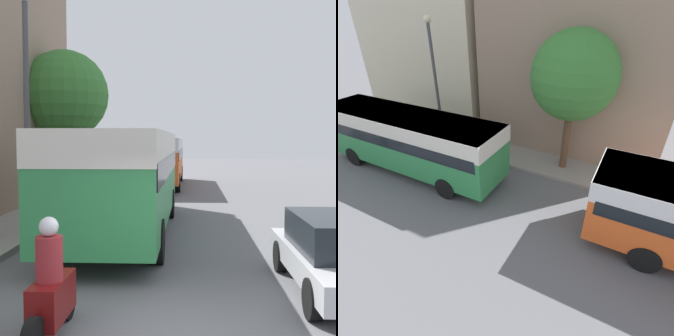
{
  "view_description": "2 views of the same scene",
  "coord_description": "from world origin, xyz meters",
  "views": [
    {
      "loc": [
        0.25,
        -6.16,
        2.75
      ],
      "look_at": [
        -0.82,
        15.56,
        1.41
      ],
      "focal_mm": 50.0,
      "sensor_mm": 36.0,
      "label": 1
    },
    {
      "loc": [
        6.44,
        16.7,
        7.22
      ],
      "look_at": [
        -1.64,
        12.42,
        1.57
      ],
      "focal_mm": 28.0,
      "sensor_mm": 36.0,
      "label": 2
    }
  ],
  "objects": [
    {
      "name": "street_tree",
      "position": [
        -5.21,
        13.84,
        4.64
      ],
      "size": [
        3.82,
        3.82,
        6.42
      ],
      "color": "brown",
      "rests_on": "sidewalk"
    },
    {
      "name": "motorcycle_behind_lead",
      "position": [
        -1.62,
        -0.09,
        0.68
      ],
      "size": [
        0.38,
        2.24,
        1.73
      ],
      "color": "maroon",
      "rests_on": "ground_plane"
    },
    {
      "name": "bus_lead",
      "position": [
        -1.63,
        7.04,
        1.92
      ],
      "size": [
        2.58,
        9.85,
        2.95
      ],
      "color": "#2D8447",
      "rests_on": "ground_plane"
    },
    {
      "name": "bus_following",
      "position": [
        -1.61,
        21.21,
        1.84
      ],
      "size": [
        2.61,
        10.51,
        2.8
      ],
      "color": "#EA5B23",
      "rests_on": "ground_plane"
    },
    {
      "name": "lamp_post",
      "position": [
        -4.35,
        6.77,
        4.1
      ],
      "size": [
        0.36,
        0.36,
        6.75
      ],
      "color": "#47474C",
      "rests_on": "sidewalk"
    }
  ]
}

